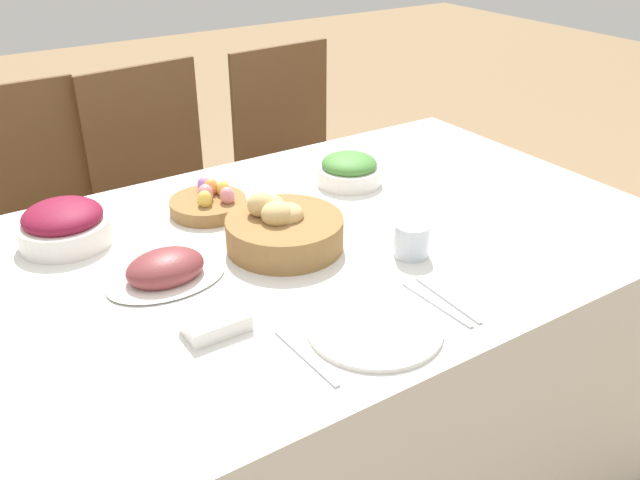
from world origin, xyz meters
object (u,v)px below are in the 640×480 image
at_px(chair_far_left, 41,238).
at_px(drinking_cup, 411,240).
at_px(chair_far_right, 300,174).
at_px(fork, 305,357).
at_px(bread_basket, 284,230).
at_px(ham_platter, 166,270).
at_px(green_salad_bowl, 349,170).
at_px(dinner_plate, 375,328).
at_px(beet_salad_bowl, 64,225).
at_px(butter_dish, 216,324).
at_px(knife, 436,304).
at_px(spoon, 448,300).
at_px(egg_basket, 209,202).
at_px(chair_far_center, 168,207).

xyz_separation_m(chair_far_left, drinking_cup, (0.60, -1.05, 0.29)).
height_order(chair_far_right, fork, chair_far_right).
xyz_separation_m(bread_basket, ham_platter, (-0.28, 0.01, -0.02)).
height_order(ham_platter, green_salad_bowl, green_salad_bowl).
distance_m(chair_far_right, dinner_plate, 1.39).
distance_m(ham_platter, green_salad_bowl, 0.65).
bearing_deg(bread_basket, fork, -115.47).
height_order(chair_far_left, chair_far_right, same).
bearing_deg(beet_salad_bowl, butter_dish, -74.78).
bearing_deg(butter_dish, knife, -21.83).
height_order(chair_far_right, beet_salad_bowl, chair_far_right).
relative_size(fork, drinking_cup, 2.37).
bearing_deg(ham_platter, knife, -43.05).
xyz_separation_m(spoon, drinking_cup, (0.06, 0.18, 0.04)).
xyz_separation_m(egg_basket, drinking_cup, (0.28, -0.45, 0.01)).
height_order(dinner_plate, fork, dinner_plate).
relative_size(spoon, butter_dish, 1.63).
relative_size(bread_basket, ham_platter, 1.05).
bearing_deg(ham_platter, egg_basket, 49.33).
bearing_deg(bread_basket, butter_dish, -142.17).
relative_size(chair_far_center, fork, 5.11).
xyz_separation_m(knife, spoon, (0.03, 0.00, 0.00)).
bearing_deg(green_salad_bowl, beet_salad_bowl, 174.23).
bearing_deg(beet_salad_bowl, dinner_plate, -59.96).
xyz_separation_m(bread_basket, butter_dish, (-0.27, -0.21, -0.03)).
relative_size(chair_far_left, bread_basket, 3.66).
distance_m(chair_far_center, fork, 1.28).
bearing_deg(fork, chair_far_left, 97.46).
height_order(beet_salad_bowl, green_salad_bowl, beet_salad_bowl).
bearing_deg(dinner_plate, beet_salad_bowl, 120.04).
relative_size(bread_basket, knife, 1.40).
xyz_separation_m(fork, drinking_cup, (0.39, 0.18, 0.04)).
height_order(bread_basket, fork, bread_basket).
bearing_deg(egg_basket, ham_platter, -130.67).
relative_size(chair_far_center, chair_far_right, 1.00).
relative_size(dinner_plate, fork, 1.34).
height_order(green_salad_bowl, spoon, green_salad_bowl).
xyz_separation_m(egg_basket, dinner_plate, (0.04, -0.63, -0.02)).
distance_m(chair_far_center, ham_platter, 0.95).
bearing_deg(drinking_cup, fork, -154.89).
xyz_separation_m(beet_salad_bowl, green_salad_bowl, (0.75, -0.08, -0.01)).
height_order(egg_basket, green_salad_bowl, green_salad_bowl).
bearing_deg(fork, chair_far_center, 78.06).
bearing_deg(chair_far_left, bread_basket, -68.32).
height_order(egg_basket, ham_platter, egg_basket).
bearing_deg(knife, beet_salad_bowl, 126.89).
relative_size(knife, butter_dish, 1.63).
relative_size(chair_far_left, beet_salad_bowl, 4.63).
relative_size(chair_far_center, green_salad_bowl, 5.47).
bearing_deg(chair_far_left, chair_far_right, -2.26).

